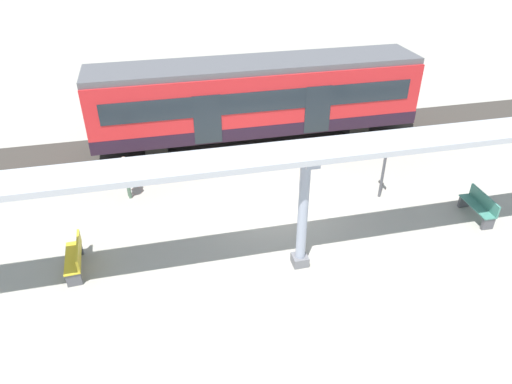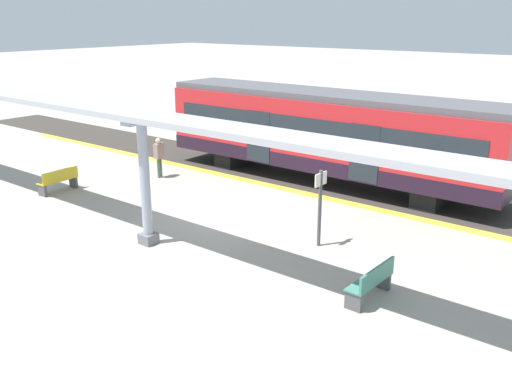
{
  "view_description": "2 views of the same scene",
  "coord_description": "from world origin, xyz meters",
  "px_view_note": "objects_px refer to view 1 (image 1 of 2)",
  "views": [
    {
      "loc": [
        12.98,
        -3.73,
        8.96
      ],
      "look_at": [
        0.73,
        -0.84,
        1.07
      ],
      "focal_mm": 32.56,
      "sensor_mm": 36.0,
      "label": 1
    },
    {
      "loc": [
        12.77,
        11.21,
        6.16
      ],
      "look_at": [
        0.11,
        1.35,
        1.04
      ],
      "focal_mm": 38.68,
      "sensor_mm": 36.0,
      "label": 2
    }
  ],
  "objects_px": {
    "train_near_carriage": "(256,100)",
    "bench_near_end": "(76,257)",
    "platform_info_sign": "(384,164)",
    "passenger_waiting_near_edge": "(126,172)",
    "canopy_pillar_second": "(303,213)",
    "bench_mid_platform": "(479,206)"
  },
  "relations": [
    {
      "from": "train_near_carriage",
      "to": "bench_near_end",
      "type": "bearing_deg",
      "value": -43.97
    },
    {
      "from": "bench_near_end",
      "to": "platform_info_sign",
      "type": "relative_size",
      "value": 0.69
    },
    {
      "from": "train_near_carriage",
      "to": "passenger_waiting_near_edge",
      "type": "xyz_separation_m",
      "value": [
        3.6,
        -5.5,
        -0.83
      ]
    },
    {
      "from": "canopy_pillar_second",
      "to": "passenger_waiting_near_edge",
      "type": "xyz_separation_m",
      "value": [
        -4.85,
        -4.8,
        -0.81
      ]
    },
    {
      "from": "train_near_carriage",
      "to": "bench_near_end",
      "type": "distance_m",
      "value": 10.11
    },
    {
      "from": "bench_mid_platform",
      "to": "bench_near_end",
      "type": "bearing_deg",
      "value": -91.51
    },
    {
      "from": "canopy_pillar_second",
      "to": "passenger_waiting_near_edge",
      "type": "height_order",
      "value": "canopy_pillar_second"
    },
    {
      "from": "bench_near_end",
      "to": "passenger_waiting_near_edge",
      "type": "height_order",
      "value": "passenger_waiting_near_edge"
    },
    {
      "from": "train_near_carriage",
      "to": "platform_info_sign",
      "type": "relative_size",
      "value": 6.25
    },
    {
      "from": "bench_mid_platform",
      "to": "platform_info_sign",
      "type": "height_order",
      "value": "platform_info_sign"
    },
    {
      "from": "train_near_carriage",
      "to": "canopy_pillar_second",
      "type": "bearing_deg",
      "value": -4.74
    },
    {
      "from": "bench_near_end",
      "to": "passenger_waiting_near_edge",
      "type": "distance_m",
      "value": 3.93
    },
    {
      "from": "bench_mid_platform",
      "to": "platform_info_sign",
      "type": "relative_size",
      "value": 0.69
    },
    {
      "from": "platform_info_sign",
      "to": "passenger_waiting_near_edge",
      "type": "distance_m",
      "value": 8.93
    },
    {
      "from": "canopy_pillar_second",
      "to": "passenger_waiting_near_edge",
      "type": "relative_size",
      "value": 2.22
    },
    {
      "from": "bench_mid_platform",
      "to": "passenger_waiting_near_edge",
      "type": "distance_m",
      "value": 11.97
    },
    {
      "from": "canopy_pillar_second",
      "to": "bench_mid_platform",
      "type": "height_order",
      "value": "canopy_pillar_second"
    },
    {
      "from": "train_near_carriage",
      "to": "bench_mid_platform",
      "type": "distance_m",
      "value": 9.61
    },
    {
      "from": "platform_info_sign",
      "to": "passenger_waiting_near_edge",
      "type": "height_order",
      "value": "platform_info_sign"
    },
    {
      "from": "bench_near_end",
      "to": "platform_info_sign",
      "type": "bearing_deg",
      "value": 98.92
    },
    {
      "from": "bench_near_end",
      "to": "passenger_waiting_near_edge",
      "type": "relative_size",
      "value": 0.95
    },
    {
      "from": "bench_near_end",
      "to": "platform_info_sign",
      "type": "height_order",
      "value": "platform_info_sign"
    }
  ]
}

